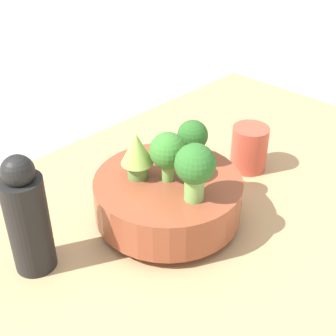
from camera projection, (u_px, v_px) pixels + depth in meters
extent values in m
plane|color=beige|center=(161.00, 250.00, 0.73)|extent=(6.00, 6.00, 0.00)
cube|color=tan|center=(161.00, 240.00, 0.72)|extent=(1.18, 0.62, 0.04)
cylinder|color=brown|center=(168.00, 216.00, 0.72)|extent=(0.10, 0.10, 0.01)
cylinder|color=brown|center=(168.00, 196.00, 0.70)|extent=(0.22, 0.22, 0.06)
cylinder|color=#7AB256|center=(194.00, 188.00, 0.64)|extent=(0.03, 0.03, 0.04)
sphere|color=#2D6B28|center=(195.00, 164.00, 0.61)|extent=(0.06, 0.06, 0.06)
cylinder|color=#609347|center=(138.00, 169.00, 0.69)|extent=(0.03, 0.03, 0.02)
cone|color=#93B751|center=(138.00, 148.00, 0.67)|extent=(0.05, 0.05, 0.05)
cylinder|color=#6BA34C|center=(168.00, 171.00, 0.68)|extent=(0.02, 0.02, 0.03)
sphere|color=#387A2D|center=(168.00, 151.00, 0.66)|extent=(0.05, 0.05, 0.05)
cylinder|color=#6BA34C|center=(192.00, 154.00, 0.71)|extent=(0.03, 0.03, 0.03)
sphere|color=#286023|center=(193.00, 135.00, 0.69)|extent=(0.05, 0.05, 0.05)
cylinder|color=#C64C38|center=(249.00, 148.00, 0.83)|extent=(0.06, 0.06, 0.08)
cylinder|color=black|center=(29.00, 225.00, 0.61)|extent=(0.06, 0.06, 0.14)
sphere|color=black|center=(18.00, 171.00, 0.56)|extent=(0.04, 0.04, 0.04)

